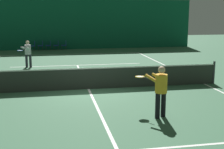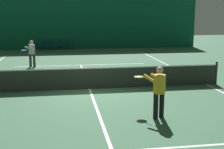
% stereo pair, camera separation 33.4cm
% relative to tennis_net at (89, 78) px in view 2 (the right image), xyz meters
% --- Properties ---
extents(ground_plane, '(60.00, 60.00, 0.00)m').
position_rel_tennis_net_xyz_m(ground_plane, '(0.00, 0.00, -0.51)').
color(ground_plane, '#386647').
extents(backdrop_curtain, '(23.00, 0.12, 4.47)m').
position_rel_tennis_net_xyz_m(backdrop_curtain, '(0.00, 15.44, 1.72)').
color(backdrop_curtain, '#0F5138').
rests_on(backdrop_curtain, ground).
extents(court_line_baseline_far, '(11.00, 0.10, 0.00)m').
position_rel_tennis_net_xyz_m(court_line_baseline_far, '(0.00, 11.90, -0.51)').
color(court_line_baseline_far, white).
rests_on(court_line_baseline_far, ground).
extents(court_line_service_far, '(8.25, 0.10, 0.00)m').
position_rel_tennis_net_xyz_m(court_line_service_far, '(0.00, 6.40, -0.51)').
color(court_line_service_far, white).
rests_on(court_line_service_far, ground).
extents(court_line_sideline_right, '(0.10, 23.80, 0.00)m').
position_rel_tennis_net_xyz_m(court_line_sideline_right, '(5.50, 0.00, -0.51)').
color(court_line_sideline_right, white).
rests_on(court_line_sideline_right, ground).
extents(court_line_centre, '(0.10, 12.80, 0.00)m').
position_rel_tennis_net_xyz_m(court_line_centre, '(0.00, 0.00, -0.51)').
color(court_line_centre, white).
rests_on(court_line_centre, ground).
extents(tennis_net, '(12.00, 0.10, 1.07)m').
position_rel_tennis_net_xyz_m(tennis_net, '(0.00, 0.00, 0.00)').
color(tennis_net, '#2D332D').
rests_on(tennis_net, ground).
extents(player_near, '(0.93, 1.37, 1.67)m').
position_rel_tennis_net_xyz_m(player_near, '(1.83, -4.13, 0.46)').
color(player_near, black).
rests_on(player_near, ground).
extents(player_far, '(0.84, 1.37, 1.64)m').
position_rel_tennis_net_xyz_m(player_far, '(-3.01, 6.15, 0.44)').
color(player_far, '#2D2D38').
rests_on(player_far, ground).
extents(courtside_chair_0, '(0.44, 0.44, 0.84)m').
position_rel_tennis_net_xyz_m(courtside_chair_0, '(-3.20, 14.89, -0.03)').
color(courtside_chair_0, '#2D2D2D').
rests_on(courtside_chair_0, ground).
extents(courtside_chair_1, '(0.44, 0.44, 0.84)m').
position_rel_tennis_net_xyz_m(courtside_chair_1, '(-2.51, 14.89, -0.03)').
color(courtside_chair_1, '#2D2D2D').
rests_on(courtside_chair_1, ground).
extents(courtside_chair_2, '(0.44, 0.44, 0.84)m').
position_rel_tennis_net_xyz_m(courtside_chair_2, '(-1.83, 14.89, -0.03)').
color(courtside_chair_2, '#2D2D2D').
rests_on(courtside_chair_2, ground).
extents(courtside_chair_3, '(0.44, 0.44, 0.84)m').
position_rel_tennis_net_xyz_m(courtside_chair_3, '(-1.15, 14.89, -0.03)').
color(courtside_chair_3, '#2D2D2D').
rests_on(courtside_chair_3, ground).
extents(courtside_chair_4, '(0.44, 0.44, 0.84)m').
position_rel_tennis_net_xyz_m(courtside_chair_4, '(-0.47, 14.89, -0.03)').
color(courtside_chair_4, '#2D2D2D').
rests_on(courtside_chair_4, ground).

